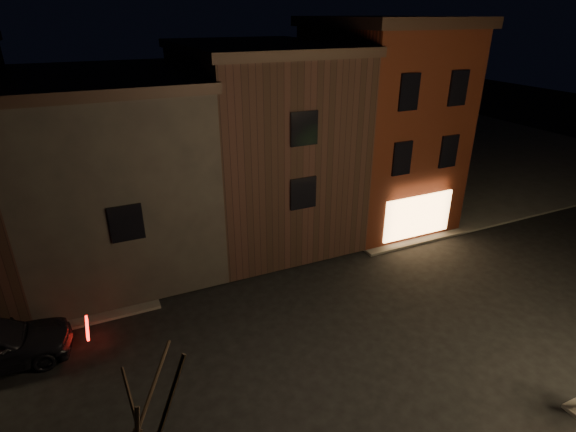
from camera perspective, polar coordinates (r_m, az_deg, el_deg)
name	(u,v)px	position (r m, az deg, el deg)	size (l,w,h in m)	color
ground	(332,351)	(16.45, 5.66, -16.65)	(120.00, 120.00, 0.00)	black
sidewalk_far_right	(417,145)	(41.88, 16.03, 8.63)	(30.00, 30.00, 0.12)	#2D2B28
corner_building	(378,121)	(25.34, 11.37, 11.69)	(6.50, 8.50, 10.50)	#40160B
row_building_a	(260,140)	(23.32, -3.61, 9.60)	(7.30, 10.30, 9.40)	black
row_building_b	(112,168)	(22.05, -21.50, 5.70)	(7.80, 10.30, 8.40)	black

